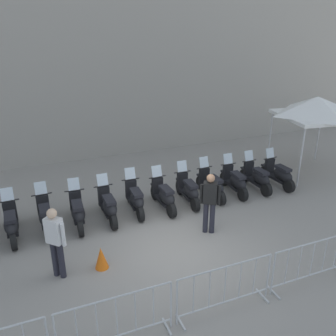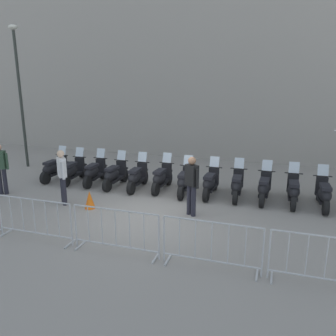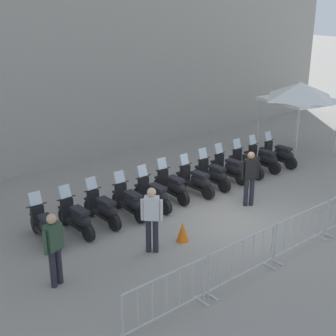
% 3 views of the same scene
% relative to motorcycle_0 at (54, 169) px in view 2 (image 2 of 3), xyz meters
% --- Properties ---
extents(ground_plane, '(120.00, 120.00, 0.00)m').
position_rel_motorcycle_0_xyz_m(ground_plane, '(5.02, -1.33, -0.45)').
color(ground_plane, gray).
extents(motorcycle_0, '(0.58, 1.73, 1.24)m').
position_rel_motorcycle_0_xyz_m(motorcycle_0, '(0.00, 0.00, 0.00)').
color(motorcycle_0, black).
rests_on(motorcycle_0, ground).
extents(motorcycle_1, '(0.66, 1.72, 1.24)m').
position_rel_motorcycle_0_xyz_m(motorcycle_1, '(0.87, 0.06, 0.00)').
color(motorcycle_1, black).
rests_on(motorcycle_1, ground).
extents(motorcycle_2, '(0.66, 1.72, 1.24)m').
position_rel_motorcycle_0_xyz_m(motorcycle_2, '(1.71, 0.27, 0.00)').
color(motorcycle_2, black).
rests_on(motorcycle_2, ground).
extents(motorcycle_3, '(0.57, 1.73, 1.24)m').
position_rel_motorcycle_0_xyz_m(motorcycle_3, '(2.57, 0.32, 0.00)').
color(motorcycle_3, black).
rests_on(motorcycle_3, ground).
extents(motorcycle_4, '(0.64, 1.72, 1.24)m').
position_rel_motorcycle_0_xyz_m(motorcycle_4, '(3.43, 0.44, 0.00)').
color(motorcycle_4, black).
rests_on(motorcycle_4, ground).
extents(motorcycle_5, '(0.58, 1.73, 1.24)m').
position_rel_motorcycle_0_xyz_m(motorcycle_5, '(4.26, 0.72, 0.00)').
color(motorcycle_5, black).
rests_on(motorcycle_5, ground).
extents(motorcycle_6, '(0.67, 1.71, 1.24)m').
position_rel_motorcycle_0_xyz_m(motorcycle_6, '(5.14, 0.71, 0.00)').
color(motorcycle_6, black).
rests_on(motorcycle_6, ground).
extents(motorcycle_7, '(0.59, 1.72, 1.24)m').
position_rel_motorcycle_0_xyz_m(motorcycle_7, '(5.98, 0.92, 0.00)').
color(motorcycle_7, black).
rests_on(motorcycle_7, ground).
extents(motorcycle_8, '(0.67, 1.71, 1.24)m').
position_rel_motorcycle_0_xyz_m(motorcycle_8, '(6.83, 1.11, 0.00)').
color(motorcycle_8, black).
rests_on(motorcycle_8, ground).
extents(motorcycle_9, '(0.58, 1.73, 1.24)m').
position_rel_motorcycle_0_xyz_m(motorcycle_9, '(7.68, 1.22, 0.00)').
color(motorcycle_9, black).
rests_on(motorcycle_9, ground).
extents(motorcycle_10, '(0.65, 1.72, 1.24)m').
position_rel_motorcycle_0_xyz_m(motorcycle_10, '(8.54, 1.34, 0.00)').
color(motorcycle_10, black).
rests_on(motorcycle_10, ground).
extents(motorcycle_11, '(0.68, 1.71, 1.24)m').
position_rel_motorcycle_0_xyz_m(motorcycle_11, '(9.41, 1.42, 0.00)').
color(motorcycle_11, black).
rests_on(motorcycle_11, ground).
extents(barrier_segment_1, '(2.07, 0.73, 1.07)m').
position_rel_motorcycle_0_xyz_m(barrier_segment_1, '(3.24, -3.97, 0.07)').
color(barrier_segment_1, '#B2B5B7').
rests_on(barrier_segment_1, ground).
extents(barrier_segment_2, '(2.07, 0.73, 1.07)m').
position_rel_motorcycle_0_xyz_m(barrier_segment_2, '(5.38, -3.64, 0.07)').
color(barrier_segment_2, '#B2B5B7').
rests_on(barrier_segment_2, ground).
extents(barrier_segment_3, '(2.07, 0.73, 1.07)m').
position_rel_motorcycle_0_xyz_m(barrier_segment_3, '(7.53, -3.30, 0.07)').
color(barrier_segment_3, '#B2B5B7').
rests_on(barrier_segment_3, ground).
extents(barrier_segment_4, '(2.07, 0.73, 1.07)m').
position_rel_motorcycle_0_xyz_m(barrier_segment_4, '(9.68, -2.96, 0.07)').
color(barrier_segment_4, '#B2B5B7').
rests_on(barrier_segment_4, ground).
extents(street_lamp, '(0.36, 0.36, 5.88)m').
position_rel_motorcycle_0_xyz_m(street_lamp, '(-2.59, 1.02, 3.09)').
color(street_lamp, '#2D332D').
rests_on(street_lamp, ground).
extents(officer_near_row_end, '(0.51, 0.35, 1.73)m').
position_rel_motorcycle_0_xyz_m(officer_near_row_end, '(6.04, -0.84, 0.53)').
color(officer_near_row_end, '#23232D').
rests_on(officer_near_row_end, ground).
extents(officer_mid_plaza, '(0.46, 0.39, 1.73)m').
position_rel_motorcycle_0_xyz_m(officer_mid_plaza, '(2.14, -1.80, 0.53)').
color(officer_mid_plaza, '#23232D').
rests_on(officer_mid_plaza, ground).
extents(officer_by_barriers, '(0.50, 0.36, 1.73)m').
position_rel_motorcycle_0_xyz_m(officer_by_barriers, '(-0.38, -2.01, 0.53)').
color(officer_by_barriers, '#23232D').
rests_on(officer_by_barriers, ground).
extents(traffic_cone, '(0.32, 0.32, 0.55)m').
position_rel_motorcycle_0_xyz_m(traffic_cone, '(3.09, -1.73, -0.18)').
color(traffic_cone, orange).
rests_on(traffic_cone, ground).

